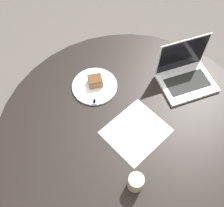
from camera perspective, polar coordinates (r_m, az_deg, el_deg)
The scene contains 8 objects.
ground_plane at distance 2.04m, azimuth 2.79°, elevation -15.37°, with size 12.00×12.00×0.00m, color #4C4742.
dining_table at distance 1.42m, azimuth 3.90°, elevation -7.84°, with size 1.36×1.36×0.77m.
paper_document at distance 1.32m, azimuth 5.26°, elevation -5.97°, with size 0.38×0.37×0.00m.
plate at distance 1.45m, azimuth -3.79°, elevation 3.81°, with size 0.25×0.25×0.01m.
cake_slice at distance 1.43m, azimuth -3.67°, elevation 4.91°, with size 0.09×0.10×0.05m.
fork at distance 1.41m, azimuth -3.69°, elevation 2.24°, with size 0.17×0.05×0.00m.
coffee_glass at distance 1.18m, azimuth 5.18°, elevation -16.71°, with size 0.07×0.07×0.09m.
laptop at distance 1.50m, azimuth 15.73°, elevation 5.91°, with size 0.34×0.37×0.24m.
Camera 1 is at (-0.58, -0.04, 1.95)m, focal length 42.00 mm.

